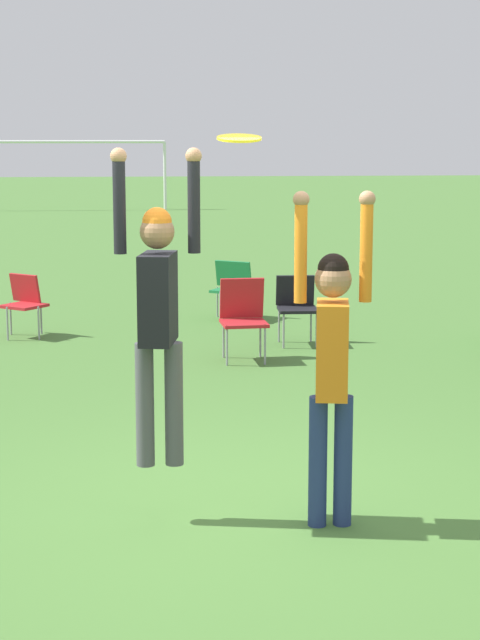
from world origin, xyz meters
TOP-DOWN VIEW (x-y plane):
  - ground_plane at (0.00, 0.00)m, footprint 120.00×120.00m
  - person_jumping at (-0.46, -0.11)m, footprint 0.57×0.45m
  - person_defending at (0.63, -0.32)m, footprint 0.52×0.40m
  - frisbee at (0.03, -0.35)m, footprint 0.27×0.27m
  - camping_chair_0 at (0.80, 7.72)m, footprint 0.74×0.81m
  - camping_chair_1 at (1.37, 5.82)m, footprint 0.49×0.52m
  - camping_chair_3 at (0.62, 4.95)m, footprint 0.52×0.56m
  - camping_chair_4 at (-1.97, 6.66)m, footprint 0.63×0.70m
  - soccer_goal at (-2.90, 30.17)m, footprint 7.10×0.10m

SIDE VIEW (x-z plane):
  - ground_plane at x=0.00m, z-range 0.00..0.00m
  - camping_chair_4 at x=-1.97m, z-range 0.08..0.86m
  - camping_chair_0 at x=0.80m, z-range 0.08..0.86m
  - camping_chair_1 at x=1.37m, z-range 0.09..0.92m
  - camping_chair_3 at x=0.62m, z-range 0.08..1.00m
  - person_defending at x=0.63m, z-range 0.07..2.24m
  - person_jumping at x=-0.46m, z-range 0.44..2.49m
  - soccer_goal at x=-2.90m, z-range 0.67..3.02m
  - frisbee at x=0.03m, z-range 2.47..2.52m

